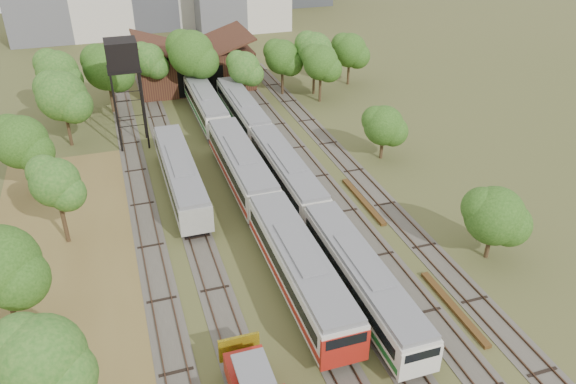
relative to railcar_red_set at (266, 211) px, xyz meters
name	(u,v)px	position (x,y,z in m)	size (l,w,h in m)	color
ground	(370,364)	(2.00, -16.88, -2.12)	(240.00, 240.00, 0.00)	#475123
dry_grass_patch	(77,342)	(-16.00, -8.88, -2.10)	(14.00, 60.00, 0.04)	brown
tracks	(257,186)	(1.33, 8.12, -2.08)	(24.60, 80.00, 0.19)	#4C473D
railcar_red_set	(266,211)	(0.00, 0.00, 0.00)	(3.24, 34.57, 4.02)	black
railcar_green_set	(286,173)	(4.00, 6.59, -0.25)	(2.87, 52.08, 3.54)	black
railcar_rear	(206,105)	(0.00, 27.25, -0.19)	(2.95, 16.08, 3.65)	black
old_grey_coach	(180,175)	(-6.00, 9.19, -0.15)	(2.92, 18.00, 3.61)	black
water_tower	(122,58)	(-9.45, 22.24, 8.11)	(3.51, 3.51, 12.13)	black
rail_pile_near	(454,307)	(10.00, -14.02, -1.98)	(0.55, 8.31, 0.28)	brown
rail_pile_far	(363,201)	(10.20, 1.88, -1.98)	(0.55, 8.83, 0.29)	brown
maintenance_shed	(194,65)	(1.00, 41.10, 0.79)	(16.45, 11.55, 7.58)	#3A1A15
tree_band_left	(34,194)	(-18.14, 2.64, 3.50)	(8.93, 54.99, 8.75)	#382616
tree_band_far	(205,59)	(1.43, 33.24, 3.87)	(44.61, 10.06, 9.71)	#382616
tree_band_right	(386,122)	(16.10, 9.60, 2.34)	(4.75, 42.76, 7.79)	#382616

